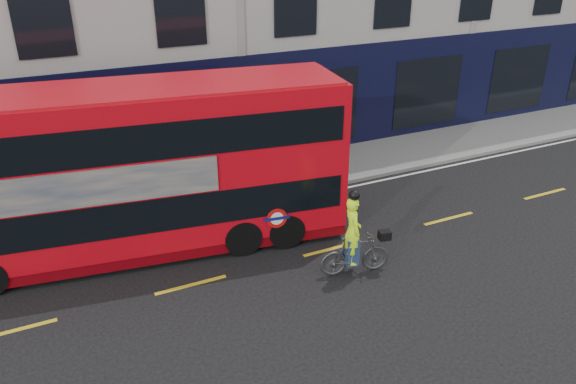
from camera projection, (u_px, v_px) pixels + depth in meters
ground at (362, 277)px, 14.11m from camera, size 120.00×120.00×0.00m
pavement at (261, 179)px, 19.37m from camera, size 60.00×3.00×0.12m
kerb at (280, 196)px, 18.15m from camera, size 60.00×0.12×0.13m
road_edge_line at (283, 201)px, 17.93m from camera, size 58.00×0.10×0.01m
lane_dashes at (333, 248)px, 15.33m from camera, size 58.00×0.12×0.01m
bus at (133, 171)px, 14.39m from camera, size 11.32×4.01×4.47m
cyclist at (354, 246)px, 13.93m from camera, size 1.87×0.87×2.34m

